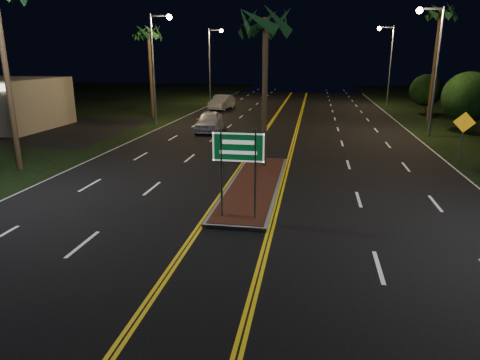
% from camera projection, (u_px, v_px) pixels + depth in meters
% --- Properties ---
extents(ground, '(120.00, 120.00, 0.00)m').
position_uv_depth(ground, '(222.00, 255.00, 12.75)').
color(ground, black).
rests_on(ground, ground).
extents(median_island, '(2.25, 10.25, 0.17)m').
position_uv_depth(median_island, '(254.00, 185.00, 19.35)').
color(median_island, gray).
rests_on(median_island, ground).
extents(highway_sign, '(1.80, 0.08, 3.20)m').
position_uv_depth(highway_sign, '(238.00, 156.00, 14.72)').
color(highway_sign, gray).
rests_on(highway_sign, ground).
extents(streetlight_left_mid, '(1.91, 0.44, 9.00)m').
position_uv_depth(streetlight_left_mid, '(157.00, 57.00, 35.61)').
color(streetlight_left_mid, gray).
rests_on(streetlight_left_mid, ground).
extents(streetlight_left_far, '(1.91, 0.44, 9.00)m').
position_uv_depth(streetlight_left_far, '(212.00, 57.00, 54.54)').
color(streetlight_left_far, gray).
rests_on(streetlight_left_far, ground).
extents(streetlight_right_mid, '(1.91, 0.44, 9.00)m').
position_uv_depth(streetlight_right_mid, '(432.00, 57.00, 30.27)').
color(streetlight_right_mid, gray).
rests_on(streetlight_right_mid, ground).
extents(streetlight_right_far, '(1.91, 0.44, 9.00)m').
position_uv_depth(streetlight_right_far, '(388.00, 57.00, 49.20)').
color(streetlight_right_far, gray).
rests_on(streetlight_right_far, ground).
extents(palm_median, '(2.40, 2.40, 8.30)m').
position_uv_depth(palm_median, '(266.00, 22.00, 20.66)').
color(palm_median, '#382819').
rests_on(palm_median, ground).
extents(palm_left_far, '(2.40, 2.40, 8.80)m').
position_uv_depth(palm_left_far, '(148.00, 33.00, 39.17)').
color(palm_left_far, '#382819').
rests_on(palm_left_far, ground).
extents(palm_right_far, '(2.40, 2.40, 10.30)m').
position_uv_depth(palm_right_far, '(441.00, 14.00, 36.51)').
color(palm_right_far, '#382819').
rests_on(palm_right_far, ground).
extents(shrub_mid, '(3.78, 3.78, 4.62)m').
position_uv_depth(shrub_mid, '(468.00, 97.00, 32.43)').
color(shrub_mid, '#382819').
rests_on(shrub_mid, ground).
extents(shrub_far, '(3.24, 3.24, 3.96)m').
position_uv_depth(shrub_far, '(426.00, 90.00, 43.93)').
color(shrub_far, '#382819').
rests_on(shrub_far, ground).
extents(car_near, '(2.78, 5.67, 1.83)m').
position_uv_depth(car_near, '(209.00, 119.00, 33.62)').
color(car_near, silver).
rests_on(car_near, ground).
extents(car_far, '(3.00, 5.75, 1.84)m').
position_uv_depth(car_far, '(222.00, 101.00, 47.28)').
color(car_far, silver).
rests_on(car_far, ground).
extents(warning_sign, '(1.12, 0.32, 2.74)m').
position_uv_depth(warning_sign, '(463.00, 129.00, 23.88)').
color(warning_sign, gray).
rests_on(warning_sign, ground).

